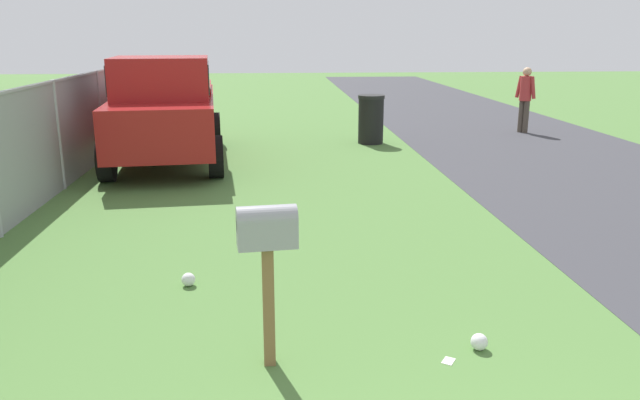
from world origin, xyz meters
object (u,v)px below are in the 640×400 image
(mailbox, at_px, (267,240))
(pedestrian, at_px, (525,95))
(trash_bin, at_px, (371,119))
(pickup_truck, at_px, (165,108))

(mailbox, height_order, pedestrian, pedestrian)
(mailbox, bearing_deg, trash_bin, -20.00)
(pickup_truck, bearing_deg, pedestrian, 105.42)
(mailbox, xyz_separation_m, trash_bin, (9.97, -2.34, -0.46))
(pickup_truck, relative_size, pedestrian, 3.12)
(trash_bin, xyz_separation_m, pedestrian, (1.32, -4.22, 0.40))
(mailbox, distance_m, pedestrian, 13.06)
(mailbox, xyz_separation_m, pickup_truck, (8.02, 2.05, 0.08))
(mailbox, relative_size, pedestrian, 0.77)
(pickup_truck, relative_size, trash_bin, 4.63)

